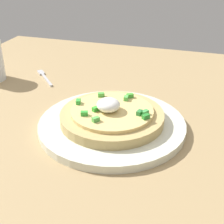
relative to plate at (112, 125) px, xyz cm
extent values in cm
cube|color=#A0855A|center=(-0.51, 8.56, -2.38)|extent=(105.32, 89.27, 3.27)
cylinder|color=silver|center=(0.00, 0.00, 0.00)|extent=(27.91, 27.91, 1.50)
cylinder|color=tan|center=(0.00, 0.00, 1.69)|extent=(19.60, 19.60, 1.87)
cylinder|color=#E1C076|center=(0.00, 0.00, 2.95)|extent=(15.54, 15.54, 0.65)
ellipsoid|color=white|center=(-0.88, -0.61, 4.48)|extent=(4.34, 4.34, 2.41)
cube|color=green|center=(-4.10, -3.63, 3.68)|extent=(1.47, 1.18, 0.80)
cube|color=#54B84B|center=(1.43, 4.73, 3.68)|extent=(0.93, 1.35, 0.80)
cube|color=green|center=(-1.34, -0.68, 3.68)|extent=(0.90, 1.34, 0.80)
cube|color=green|center=(-2.71, -1.39, 3.68)|extent=(1.36, 1.51, 0.80)
cube|color=green|center=(-3.76, 4.72, 3.68)|extent=(1.50, 1.28, 0.80)
cube|color=#27872D|center=(6.72, -1.52, 3.68)|extent=(1.43, 1.50, 0.80)
cube|color=#2D8339|center=(5.34, -0.42, 3.68)|extent=(1.08, 1.43, 0.80)
cube|color=green|center=(6.28, -0.03, 3.68)|extent=(1.37, 1.51, 0.80)
cube|color=green|center=(-6.93, 0.45, 3.68)|extent=(1.09, 1.44, 0.80)
cube|color=green|center=(1.92, 6.01, 3.68)|extent=(1.51, 1.39, 0.80)
cube|color=#54B04B|center=(-1.39, -5.06, 3.68)|extent=(1.41, 1.50, 0.80)
cube|color=#B7B7BC|center=(-22.84, 17.38, -0.50)|extent=(6.29, 6.71, 0.50)
cube|color=#B7B7BC|center=(-26.72, 21.55, -0.50)|extent=(2.93, 3.00, 0.50)
camera|label=1|loc=(15.80, -51.00, 31.50)|focal=52.01mm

